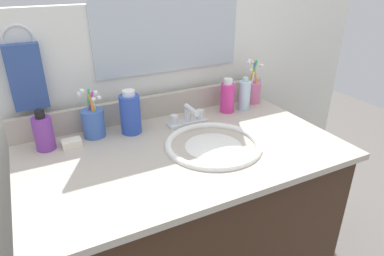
{
  "coord_description": "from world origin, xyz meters",
  "views": [
    {
      "loc": [
        -0.43,
        -0.9,
        1.42
      ],
      "look_at": [
        0.03,
        0.0,
        0.93
      ],
      "focal_mm": 31.76,
      "sensor_mm": 36.0,
      "label": 1
    }
  ],
  "objects_px": {
    "faucet": "(188,118)",
    "bottle_soap_pink": "(227,97)",
    "bottle_gel_clear": "(244,95)",
    "bottle_shampoo_blue": "(130,113)",
    "bottle_cream_purple": "(44,132)",
    "soap_bar": "(72,143)",
    "cup_blue_plastic": "(93,122)",
    "hand_towel": "(27,77)",
    "cup_pink": "(252,91)"
  },
  "relations": [
    {
      "from": "bottle_cream_purple",
      "to": "cup_pink",
      "type": "bearing_deg",
      "value": 2.75
    },
    {
      "from": "bottle_shampoo_blue",
      "to": "bottle_soap_pink",
      "type": "bearing_deg",
      "value": 1.15
    },
    {
      "from": "bottle_cream_purple",
      "to": "cup_pink",
      "type": "height_order",
      "value": "cup_pink"
    },
    {
      "from": "hand_towel",
      "to": "soap_bar",
      "type": "distance_m",
      "value": 0.26
    },
    {
      "from": "faucet",
      "to": "bottle_cream_purple",
      "type": "height_order",
      "value": "bottle_cream_purple"
    },
    {
      "from": "cup_blue_plastic",
      "to": "hand_towel",
      "type": "bearing_deg",
      "value": 154.54
    },
    {
      "from": "cup_pink",
      "to": "bottle_cream_purple",
      "type": "bearing_deg",
      "value": -177.25
    },
    {
      "from": "faucet",
      "to": "bottle_cream_purple",
      "type": "bearing_deg",
      "value": 175.14
    },
    {
      "from": "cup_blue_plastic",
      "to": "soap_bar",
      "type": "bearing_deg",
      "value": -153.94
    },
    {
      "from": "bottle_cream_purple",
      "to": "cup_blue_plastic",
      "type": "bearing_deg",
      "value": 7.73
    },
    {
      "from": "bottle_shampoo_blue",
      "to": "faucet",
      "type": "bearing_deg",
      "value": -9.17
    },
    {
      "from": "soap_bar",
      "to": "cup_blue_plastic",
      "type": "bearing_deg",
      "value": 26.06
    },
    {
      "from": "bottle_cream_purple",
      "to": "bottle_shampoo_blue",
      "type": "relative_size",
      "value": 0.86
    },
    {
      "from": "bottle_gel_clear",
      "to": "bottle_shampoo_blue",
      "type": "distance_m",
      "value": 0.5
    },
    {
      "from": "bottle_gel_clear",
      "to": "bottle_cream_purple",
      "type": "bearing_deg",
      "value": 179.27
    },
    {
      "from": "faucet",
      "to": "bottle_gel_clear",
      "type": "height_order",
      "value": "bottle_gel_clear"
    },
    {
      "from": "hand_towel",
      "to": "faucet",
      "type": "bearing_deg",
      "value": -16.19
    },
    {
      "from": "bottle_shampoo_blue",
      "to": "soap_bar",
      "type": "xyz_separation_m",
      "value": [
        -0.21,
        -0.01,
        -0.06
      ]
    },
    {
      "from": "faucet",
      "to": "cup_pink",
      "type": "relative_size",
      "value": 0.83
    },
    {
      "from": "hand_towel",
      "to": "bottle_soap_pink",
      "type": "height_order",
      "value": "hand_towel"
    },
    {
      "from": "bottle_soap_pink",
      "to": "cup_blue_plastic",
      "type": "distance_m",
      "value": 0.55
    },
    {
      "from": "cup_blue_plastic",
      "to": "soap_bar",
      "type": "distance_m",
      "value": 0.11
    },
    {
      "from": "hand_towel",
      "to": "bottle_gel_clear",
      "type": "relative_size",
      "value": 1.57
    },
    {
      "from": "faucet",
      "to": "bottle_soap_pink",
      "type": "distance_m",
      "value": 0.21
    },
    {
      "from": "bottle_cream_purple",
      "to": "cup_pink",
      "type": "xyz_separation_m",
      "value": [
        0.87,
        0.04,
        -0.01
      ]
    },
    {
      "from": "bottle_soap_pink",
      "to": "cup_pink",
      "type": "distance_m",
      "value": 0.16
    },
    {
      "from": "bottle_gel_clear",
      "to": "cup_pink",
      "type": "distance_m",
      "value": 0.1
    },
    {
      "from": "cup_pink",
      "to": "cup_blue_plastic",
      "type": "xyz_separation_m",
      "value": [
        -0.7,
        -0.02,
        0.0
      ]
    },
    {
      "from": "bottle_soap_pink",
      "to": "cup_blue_plastic",
      "type": "height_order",
      "value": "cup_blue_plastic"
    },
    {
      "from": "faucet",
      "to": "bottle_gel_clear",
      "type": "distance_m",
      "value": 0.29
    },
    {
      "from": "hand_towel",
      "to": "faucet",
      "type": "height_order",
      "value": "hand_towel"
    },
    {
      "from": "cup_blue_plastic",
      "to": "soap_bar",
      "type": "relative_size",
      "value": 2.8
    },
    {
      "from": "bottle_gel_clear",
      "to": "bottle_shampoo_blue",
      "type": "bearing_deg",
      "value": 179.83
    },
    {
      "from": "bottle_shampoo_blue",
      "to": "bottle_cream_purple",
      "type": "bearing_deg",
      "value": 178.32
    },
    {
      "from": "soap_bar",
      "to": "bottle_shampoo_blue",
      "type": "bearing_deg",
      "value": 3.04
    },
    {
      "from": "hand_towel",
      "to": "cup_pink",
      "type": "distance_m",
      "value": 0.9
    },
    {
      "from": "hand_towel",
      "to": "faucet",
      "type": "distance_m",
      "value": 0.58
    },
    {
      "from": "bottle_gel_clear",
      "to": "cup_blue_plastic",
      "type": "height_order",
      "value": "cup_blue_plastic"
    },
    {
      "from": "faucet",
      "to": "cup_pink",
      "type": "distance_m",
      "value": 0.37
    },
    {
      "from": "faucet",
      "to": "cup_blue_plastic",
      "type": "relative_size",
      "value": 0.89
    },
    {
      "from": "hand_towel",
      "to": "bottle_shampoo_blue",
      "type": "height_order",
      "value": "hand_towel"
    },
    {
      "from": "cup_pink",
      "to": "soap_bar",
      "type": "xyz_separation_m",
      "value": [
        -0.79,
        -0.06,
        -0.04
      ]
    },
    {
      "from": "faucet",
      "to": "cup_pink",
      "type": "height_order",
      "value": "cup_pink"
    },
    {
      "from": "bottle_gel_clear",
      "to": "soap_bar",
      "type": "height_order",
      "value": "bottle_gel_clear"
    },
    {
      "from": "bottle_cream_purple",
      "to": "soap_bar",
      "type": "relative_size",
      "value": 2.17
    },
    {
      "from": "hand_towel",
      "to": "bottle_cream_purple",
      "type": "bearing_deg",
      "value": -82.61
    },
    {
      "from": "bottle_soap_pink",
      "to": "bottle_cream_purple",
      "type": "bearing_deg",
      "value": 179.98
    },
    {
      "from": "faucet",
      "to": "soap_bar",
      "type": "distance_m",
      "value": 0.43
    },
    {
      "from": "faucet",
      "to": "bottle_soap_pink",
      "type": "relative_size",
      "value": 1.12
    },
    {
      "from": "bottle_soap_pink",
      "to": "soap_bar",
      "type": "height_order",
      "value": "bottle_soap_pink"
    }
  ]
}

